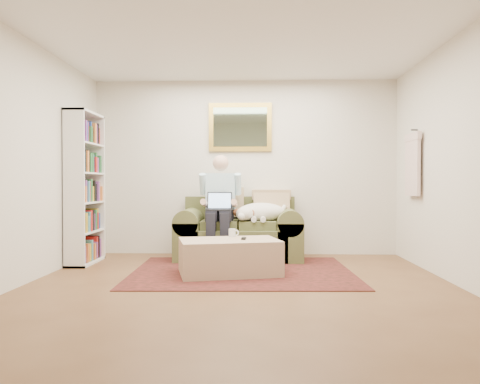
# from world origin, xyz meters

# --- Properties ---
(room_shell) EXTENTS (4.51, 5.00, 2.61)m
(room_shell) POSITION_xyz_m (0.00, 0.35, 1.30)
(room_shell) COLOR brown
(room_shell) RESTS_ON ground
(rug) EXTENTS (2.67, 2.17, 0.01)m
(rug) POSITION_xyz_m (0.01, 1.07, 0.01)
(rug) COLOR black
(rug) RESTS_ON room_shell
(sofa) EXTENTS (1.73, 0.88, 1.04)m
(sofa) POSITION_xyz_m (-0.07, 2.03, 0.30)
(sofa) COLOR brown
(sofa) RESTS_ON room_shell
(seated_man) EXTENTS (0.57, 0.82, 1.46)m
(seated_man) POSITION_xyz_m (-0.33, 1.87, 0.73)
(seated_man) COLOR #8CC9D8
(seated_man) RESTS_ON sofa
(laptop) EXTENTS (0.34, 0.27, 0.24)m
(laptop) POSITION_xyz_m (-0.33, 1.80, 0.76)
(laptop) COLOR black
(laptop) RESTS_ON seated_man
(sleeping_dog) EXTENTS (0.71, 0.45, 0.27)m
(sleeping_dog) POSITION_xyz_m (0.24, 1.94, 0.66)
(sleeping_dog) COLOR white
(sleeping_dog) RESTS_ON sofa
(ottoman) EXTENTS (1.26, 0.96, 0.41)m
(ottoman) POSITION_xyz_m (-0.14, 0.89, 0.20)
(ottoman) COLOR tan
(ottoman) RESTS_ON room_shell
(coffee_mug) EXTENTS (0.08, 0.08, 0.10)m
(coffee_mug) POSITION_xyz_m (-0.12, 1.15, 0.46)
(coffee_mug) COLOR white
(coffee_mug) RESTS_ON ottoman
(tv_remote) EXTENTS (0.06, 0.15, 0.02)m
(tv_remote) POSITION_xyz_m (0.03, 0.91, 0.42)
(tv_remote) COLOR black
(tv_remote) RESTS_ON ottoman
(bookshelf) EXTENTS (0.28, 0.80, 2.00)m
(bookshelf) POSITION_xyz_m (-2.10, 1.60, 1.00)
(bookshelf) COLOR white
(bookshelf) RESTS_ON room_shell
(wall_mirror) EXTENTS (0.94, 0.04, 0.72)m
(wall_mirror) POSITION_xyz_m (-0.07, 2.47, 1.90)
(wall_mirror) COLOR gold
(wall_mirror) RESTS_ON room_shell
(hanging_shirt) EXTENTS (0.06, 0.52, 0.90)m
(hanging_shirt) POSITION_xyz_m (2.19, 1.60, 1.35)
(hanging_shirt) COLOR beige
(hanging_shirt) RESTS_ON room_shell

